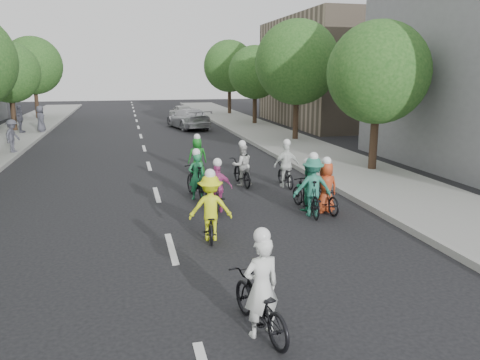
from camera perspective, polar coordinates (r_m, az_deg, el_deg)
name	(u,v)px	position (r m, az deg, el deg)	size (l,w,h in m)	color
ground	(171,248)	(11.08, -8.36, -8.25)	(120.00, 120.00, 0.00)	black
sidewalk_right	(320,157)	(22.50, 9.76, 2.81)	(4.00, 80.00, 0.15)	gray
curb_right	(281,158)	(21.80, 5.05, 2.66)	(0.18, 80.00, 0.18)	#999993
bldg_se	(346,72)	(38.22, 12.81, 12.73)	(10.00, 14.00, 8.00)	gray
tree_l_4	(9,72)	(35.07, -26.34, 11.67)	(4.00, 4.00, 5.97)	black
tree_l_5	(33,66)	(43.92, -23.92, 12.64)	(4.80, 4.80, 6.93)	black
tree_r_0	(378,73)	(19.47, 16.48, 12.43)	(4.00, 4.00, 5.97)	black
tree_r_1	(297,63)	(27.65, 6.99, 14.03)	(4.80, 4.80, 6.93)	black
tree_r_2	(255,72)	(36.21, 1.84, 12.98)	(4.00, 4.00, 5.97)	black
tree_r_3	(229,66)	(44.96, -1.31, 13.70)	(4.80, 4.80, 6.93)	black
cyclist_0	(260,299)	(7.47, 2.44, -14.30)	(0.95, 1.86, 1.76)	black
cyclist_1	(306,190)	(13.93, 8.07, -1.25)	(0.76, 1.59, 1.57)	black
cyclist_2	(210,213)	(11.38, -3.64, -4.06)	(1.12, 1.61, 1.77)	black
cyclist_3	(217,192)	(13.64, -2.79, -1.42)	(0.90, 1.76, 1.60)	black
cyclist_4	(325,193)	(13.83, 10.27, -1.53)	(0.77, 1.74, 1.65)	black
cyclist_5	(196,180)	(15.08, -5.33, -0.01)	(0.86, 1.89, 1.65)	black
cyclist_6	(242,169)	(16.81, 0.23, 1.32)	(0.77, 1.83, 1.65)	black
cyclist_7	(312,191)	(13.39, 8.75, -1.32)	(1.16, 1.82, 1.84)	black
cyclist_8	(286,170)	(16.67, 5.61, 1.18)	(0.92, 1.58, 1.72)	black
cyclist_9	(197,160)	(18.51, -5.22, 2.45)	(0.75, 1.62, 1.66)	black
follow_car_lead	(188,119)	(34.09, -6.32, 7.46)	(2.04, 5.02, 1.46)	silver
follow_car_trail	(182,112)	(41.28, -7.14, 8.27)	(1.50, 3.72, 1.27)	silver
spectator_0	(12,136)	(25.48, -25.99, 4.86)	(1.04, 0.60, 1.61)	#484954
spectator_1	(20,119)	(33.57, -25.24, 6.75)	(1.04, 0.43, 1.78)	#50505D
spectator_2	(41,119)	(33.53, -23.13, 6.88)	(0.83, 0.54, 1.71)	#484954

